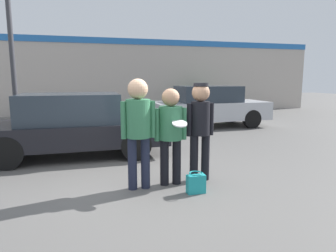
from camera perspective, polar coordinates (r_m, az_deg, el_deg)
The scene contains 10 objects.
ground_plane at distance 5.31m, azimuth -3.21°, elevation -11.18°, with size 56.00×56.00×0.00m, color #5B5956.
storefront_building at distance 15.90m, azimuth -11.94°, elevation 9.33°, with size 24.00×0.22×3.87m.
person_left at distance 4.90m, azimuth -5.68°, elevation 0.63°, with size 0.57×0.40×1.83m.
person_middle_with_frisbee at distance 5.10m, azimuth 0.51°, elevation -0.31°, with size 0.57×0.60×1.67m.
person_right at distance 5.33m, azimuth 6.17°, elevation 0.70°, with size 0.50×0.33×1.76m.
parked_car_near at distance 7.43m, azimuth -17.58°, elevation 0.19°, with size 4.27×1.81×1.48m.
parked_car_far at distance 11.57m, azimuth 7.84°, elevation 3.74°, with size 4.37×1.81×1.55m.
street_lamp at distance 8.56m, azimuth -26.14°, elevation 20.36°, with size 1.62×0.35×5.88m.
shrub at distance 16.07m, azimuth 5.86°, elevation 5.15°, with size 1.50×1.50×1.50m.
handbag at distance 4.93m, azimuth 5.35°, elevation -10.80°, with size 0.30×0.23×0.34m.
Camera 1 is at (-1.06, -4.87, 1.84)m, focal length 32.00 mm.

